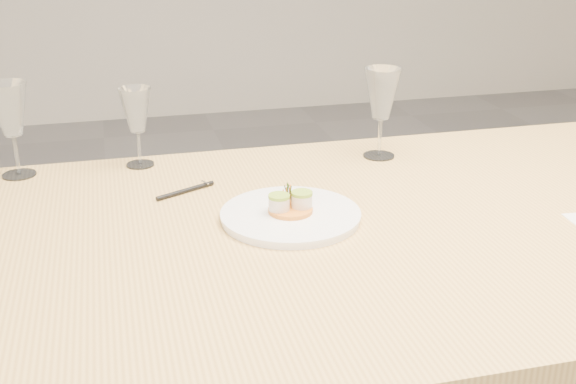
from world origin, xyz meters
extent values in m
cube|color=#E1B362|center=(0.00, 0.00, 0.73)|extent=(2.40, 1.00, 0.04)
cylinder|color=white|center=(-0.29, 0.05, 0.76)|extent=(0.27, 0.27, 0.01)
cylinder|color=white|center=(-0.29, 0.05, 0.76)|extent=(0.27, 0.27, 0.01)
cylinder|color=orange|center=(-0.29, 0.05, 0.77)|extent=(0.09, 0.09, 0.01)
cylinder|color=beige|center=(-0.31, 0.05, 0.79)|extent=(0.04, 0.04, 0.03)
cylinder|color=beige|center=(-0.27, 0.05, 0.79)|extent=(0.04, 0.04, 0.03)
cylinder|color=#96B632|center=(-0.31, 0.05, 0.80)|extent=(0.04, 0.04, 0.01)
cylinder|color=#96B632|center=(-0.27, 0.05, 0.80)|extent=(0.04, 0.04, 0.01)
cylinder|color=#C1C067|center=(-0.24, 0.00, 0.76)|extent=(0.04, 0.04, 0.00)
cylinder|color=black|center=(-0.47, 0.24, 0.76)|extent=(0.13, 0.07, 0.01)
cube|color=silver|center=(-0.43, 0.26, 0.76)|extent=(0.01, 0.02, 0.00)
cylinder|color=white|center=(-0.83, 0.44, 0.75)|extent=(0.08, 0.08, 0.00)
cylinder|color=white|center=(-0.83, 0.44, 0.80)|extent=(0.01, 0.01, 0.09)
cone|color=white|center=(-0.83, 0.44, 0.90)|extent=(0.09, 0.09, 0.12)
cylinder|color=white|center=(-0.56, 0.44, 0.75)|extent=(0.07, 0.07, 0.00)
cylinder|color=white|center=(-0.56, 0.44, 0.79)|extent=(0.01, 0.01, 0.08)
cone|color=white|center=(-0.56, 0.44, 0.88)|extent=(0.07, 0.07, 0.10)
cylinder|color=white|center=(0.01, 0.36, 0.75)|extent=(0.08, 0.08, 0.00)
cylinder|color=white|center=(0.01, 0.36, 0.80)|extent=(0.01, 0.01, 0.09)
cone|color=white|center=(0.01, 0.36, 0.91)|extent=(0.09, 0.09, 0.12)
camera|label=1|loc=(-0.61, -1.20, 1.33)|focal=45.00mm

